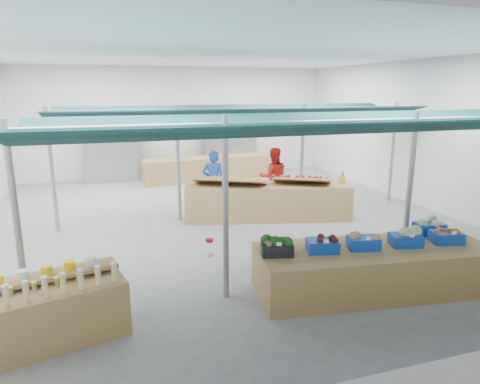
{
  "coord_description": "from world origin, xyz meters",
  "views": [
    {
      "loc": [
        -2.76,
        -10.31,
        3.38
      ],
      "look_at": [
        0.0,
        -1.6,
        1.16
      ],
      "focal_mm": 32.0,
      "sensor_mm": 36.0,
      "label": 1
    }
  ],
  "objects": [
    {
      "name": "sparrow",
      "position": [
        -0.43,
        -4.45,
        1.02
      ],
      "size": [
        0.12,
        0.09,
        0.11
      ],
      "rotation": [
        0.0,
        0.0,
        -0.25
      ],
      "color": "brown",
      "rests_on": "crate_broccoli"
    },
    {
      "name": "crate_cabbage",
      "position": [
        2.0,
        -4.62,
        0.93
      ],
      "size": [
        0.57,
        0.46,
        0.35
      ],
      "rotation": [
        0.0,
        0.0,
        -0.25
      ],
      "color": "#0F39A3",
      "rests_on": "veg_counter"
    },
    {
      "name": "crate_extra",
      "position": [
        2.83,
        -4.23,
        0.92
      ],
      "size": [
        0.53,
        0.42,
        0.32
      ],
      "rotation": [
        0.0,
        0.0,
        -0.09
      ],
      "color": "#0F39A3",
      "rests_on": "veg_counter"
    },
    {
      "name": "floor",
      "position": [
        0.0,
        0.0,
        0.0
      ],
      "size": [
        13.0,
        13.0,
        0.0
      ],
      "primitive_type": "plane",
      "color": "slate",
      "rests_on": "ground"
    },
    {
      "name": "back_shelving_right",
      "position": [
        2.0,
        6.0,
        1.0
      ],
      "size": [
        2.0,
        0.5,
        2.0
      ],
      "primitive_type": "cube",
      "color": "#B23F33",
      "rests_on": "floor"
    },
    {
      "name": "crate_carrots",
      "position": [
        2.76,
        -4.72,
        0.88
      ],
      "size": [
        0.57,
        0.46,
        0.29
      ],
      "rotation": [
        0.0,
        0.0,
        -0.25
      ],
      "color": "#0F39A3",
      "rests_on": "veg_counter"
    },
    {
      "name": "crate_celeriac",
      "position": [
        1.23,
        -4.52,
        0.92
      ],
      "size": [
        0.57,
        0.46,
        0.31
      ],
      "rotation": [
        0.0,
        0.0,
        -0.25
      ],
      "color": "#0F39A3",
      "rests_on": "veg_counter"
    },
    {
      "name": "awnings",
      "position": [
        0.75,
        -1.75,
        2.78
      ],
      "size": [
        9.5,
        7.08,
        0.3
      ],
      "color": "black",
      "rests_on": "pole_grid"
    },
    {
      "name": "vendor_left",
      "position": [
        0.05,
        1.01,
        0.86
      ],
      "size": [
        0.71,
        0.55,
        1.73
      ],
      "primitive_type": "imported",
      "rotation": [
        0.0,
        0.0,
        2.9
      ],
      "color": "#1B4AB5",
      "rests_on": "floor"
    },
    {
      "name": "apple_heap_yellow",
      "position": [
        0.23,
        0.06,
        1.09
      ],
      "size": [
        2.01,
        1.5,
        0.27
      ],
      "rotation": [
        0.0,
        0.0,
        -0.48
      ],
      "color": "#997247",
      "rests_on": "fruit_counter"
    },
    {
      "name": "pole_grid",
      "position": [
        0.75,
        -1.75,
        1.81
      ],
      "size": [
        10.0,
        4.6,
        3.0
      ],
      "color": "gray",
      "rests_on": "floor"
    },
    {
      "name": "pineapple",
      "position": [
        3.13,
        -0.66,
        1.11
      ],
      "size": [
        0.14,
        0.14,
        0.39
      ],
      "rotation": [
        0.0,
        0.0,
        -0.48
      ],
      "color": "#8C6019",
      "rests_on": "fruit_counter"
    },
    {
      "name": "crate_broccoli",
      "position": [
        -0.24,
        -4.34,
        0.93
      ],
      "size": [
        0.57,
        0.46,
        0.35
      ],
      "rotation": [
        0.0,
        0.0,
        -0.25
      ],
      "color": "black",
      "rests_on": "veg_counter"
    },
    {
      "name": "far_counter",
      "position": [
        0.89,
        5.26,
        0.43
      ],
      "size": [
        4.9,
        1.47,
        0.87
      ],
      "primitive_type": "cube",
      "rotation": [
        0.0,
        0.0,
        0.11
      ],
      "color": "olive",
      "rests_on": "floor"
    },
    {
      "name": "bottle_shelf",
      "position": [
        -3.55,
        -4.52,
        0.43
      ],
      "size": [
        1.93,
        1.45,
        1.07
      ],
      "rotation": [
        0.0,
        0.0,
        0.25
      ],
      "color": "olive",
      "rests_on": "floor"
    },
    {
      "name": "vendor_right",
      "position": [
        1.85,
        1.01,
        0.86
      ],
      "size": [
        0.97,
        0.84,
        1.73
      ],
      "primitive_type": "imported",
      "rotation": [
        0.0,
        0.0,
        2.9
      ],
      "color": "red",
      "rests_on": "floor"
    },
    {
      "name": "crate_beets",
      "position": [
        0.52,
        -4.43,
        0.9
      ],
      "size": [
        0.57,
        0.46,
        0.29
      ],
      "rotation": [
        0.0,
        0.0,
        -0.25
      ],
      "color": "#0F39A3",
      "rests_on": "veg_counter"
    },
    {
      "name": "veg_counter",
      "position": [
        1.45,
        -4.55,
        0.39
      ],
      "size": [
        4.1,
        1.81,
        0.77
      ],
      "primitive_type": "cube",
      "rotation": [
        0.0,
        0.0,
        -0.13
      ],
      "color": "olive",
      "rests_on": "floor"
    },
    {
      "name": "pole_ribbon",
      "position": [
        -1.33,
        -4.24,
        1.08
      ],
      "size": [
        0.12,
        0.12,
        0.28
      ],
      "color": "red",
      "rests_on": "pole_grid"
    },
    {
      "name": "back_shelving_left",
      "position": [
        -2.5,
        6.0,
        1.0
      ],
      "size": [
        2.0,
        0.5,
        2.0
      ],
      "primitive_type": "cube",
      "color": "#B23F33",
      "rests_on": "floor"
    },
    {
      "name": "apple_heap_red",
      "position": [
        2.08,
        -0.4,
        1.09
      ],
      "size": [
        1.65,
        1.32,
        0.27
      ],
      "rotation": [
        0.0,
        0.0,
        -0.48
      ],
      "color": "#997247",
      "rests_on": "fruit_counter"
    },
    {
      "name": "hall",
      "position": [
        0.0,
        1.44,
        2.65
      ],
      "size": [
        13.0,
        13.0,
        13.0
      ],
      "color": "silver",
      "rests_on": "ground"
    },
    {
      "name": "fruit_counter",
      "position": [
        1.25,
        -0.09,
        0.46
      ],
      "size": [
        4.44,
        2.04,
        0.93
      ],
      "primitive_type": "cube",
      "rotation": [
        0.0,
        0.0,
        -0.24
      ],
      "color": "olive",
      "rests_on": "floor"
    }
  ]
}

